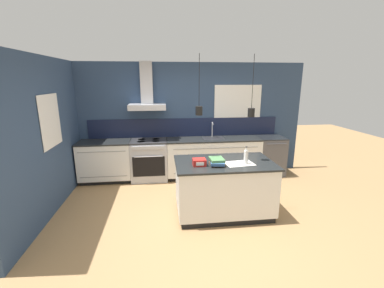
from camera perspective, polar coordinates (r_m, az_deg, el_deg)
ground_plane at (r=4.55m, az=0.99°, el=-15.08°), size 16.00×16.00×0.00m
wall_back at (r=6.02m, az=-2.02°, el=5.87°), size 5.60×2.10×2.60m
wall_left at (r=5.08m, az=-28.45°, el=2.03°), size 0.08×3.80×2.60m
counter_run_left at (r=6.03m, az=-18.60°, el=-3.59°), size 1.13×0.64×0.91m
counter_run_sink at (r=6.01m, az=4.73°, el=-2.92°), size 2.16×0.64×1.26m
oven_range at (r=5.90m, az=-9.45°, el=-3.47°), size 0.80×0.66×0.91m
dishwasher at (r=6.42m, az=16.86°, el=-2.44°), size 0.60×0.65×0.91m
kitchen_island at (r=4.41m, az=7.04°, el=-9.53°), size 1.61×0.98×0.91m
bottle_on_island at (r=4.15m, az=11.89°, el=-2.83°), size 0.07×0.07×0.29m
book_stack at (r=4.08m, az=5.57°, el=-3.86°), size 0.26×0.36×0.11m
red_supply_box at (r=4.03m, az=1.63°, el=-4.06°), size 0.20×0.18×0.10m
paper_pile at (r=4.19m, az=10.49°, el=-4.29°), size 0.48×0.35×0.01m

